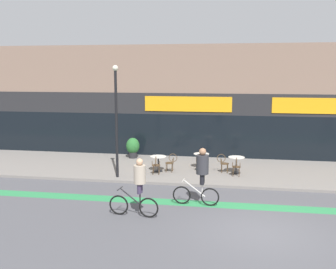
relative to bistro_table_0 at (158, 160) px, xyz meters
name	(u,v)px	position (x,y,z in m)	size (l,w,h in m)	color
ground_plane	(262,232)	(4.51, -6.40, -0.66)	(120.00, 120.00, 0.00)	#4C4C51
sidewalk_slab	(252,172)	(4.51, 0.85, -0.60)	(40.00, 5.50, 0.12)	slate
storefront_facade	(250,101)	(4.51, 5.57, 2.53)	(40.00, 4.06, 6.41)	#7F6656
bike_lane_stripe	(258,207)	(4.51, -4.06, -0.66)	(36.00, 0.70, 0.01)	#2D844C
bistro_table_0	(158,160)	(0.00, 0.00, 0.00)	(0.78, 0.78, 0.75)	black
bistro_table_1	(201,158)	(2.01, 1.00, -0.01)	(0.77, 0.77, 0.74)	black
bistro_table_2	(236,161)	(3.74, 0.31, 0.02)	(0.77, 0.77, 0.78)	black
cafe_chair_0_near	(156,164)	(0.01, -0.63, -0.02)	(0.45, 0.60, 0.90)	#4C3823
cafe_chair_0_side	(171,161)	(0.63, 0.00, -0.02)	(0.58, 0.40, 0.90)	#4C3823
cafe_chair_1_near	(200,161)	(2.00, 0.38, -0.02)	(0.44, 0.59, 0.90)	#4C3823
cafe_chair_2_near	(236,165)	(3.73, -0.31, -0.02)	(0.41, 0.58, 0.90)	#4C3823
cafe_chair_2_side	(223,162)	(3.11, 0.30, -0.02)	(0.59, 0.44, 0.90)	#4C3823
planter_pot	(133,147)	(-1.98, 2.71, 0.08)	(0.75, 0.75, 1.14)	#232326
lamp_post	(116,113)	(-1.66, -1.32, 2.40)	(0.26, 0.26, 5.08)	black
cyclist_1	(138,184)	(0.40, -5.72, 0.49)	(1.79, 0.53, 2.05)	black
cyclist_2	(201,172)	(2.41, -4.21, 0.62)	(1.75, 0.51, 2.17)	black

